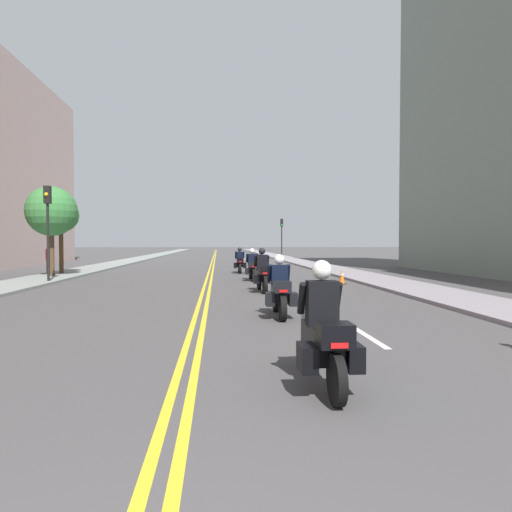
% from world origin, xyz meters
% --- Properties ---
extents(ground_plane, '(264.00, 264.00, 0.00)m').
position_xyz_m(ground_plane, '(0.00, 48.00, 0.00)').
color(ground_plane, '#464344').
extents(sidewalk_left, '(2.66, 144.00, 0.12)m').
position_xyz_m(sidewalk_left, '(-8.21, 48.00, 0.06)').
color(sidewalk_left, gray).
rests_on(sidewalk_left, ground).
extents(sidewalk_right, '(2.66, 144.00, 0.12)m').
position_xyz_m(sidewalk_right, '(8.21, 48.00, 0.06)').
color(sidewalk_right, gray).
rests_on(sidewalk_right, ground).
extents(centreline_yellow_inner, '(0.12, 132.00, 0.01)m').
position_xyz_m(centreline_yellow_inner, '(-0.12, 48.00, 0.00)').
color(centreline_yellow_inner, yellow).
rests_on(centreline_yellow_inner, ground).
extents(centreline_yellow_outer, '(0.12, 132.00, 0.01)m').
position_xyz_m(centreline_yellow_outer, '(0.12, 48.00, 0.00)').
color(centreline_yellow_outer, yellow).
rests_on(centreline_yellow_outer, ground).
extents(lane_dashes_white, '(0.14, 56.40, 0.01)m').
position_xyz_m(lane_dashes_white, '(3.44, 29.00, 0.00)').
color(lane_dashes_white, silver).
rests_on(lane_dashes_white, ground).
extents(motorcycle_0, '(0.76, 2.23, 1.65)m').
position_xyz_m(motorcycle_0, '(1.82, 4.87, 0.66)').
color(motorcycle_0, black).
rests_on(motorcycle_0, ground).
extents(motorcycle_1, '(0.77, 2.12, 1.58)m').
position_xyz_m(motorcycle_1, '(2.01, 10.38, 0.64)').
color(motorcycle_1, black).
rests_on(motorcycle_1, ground).
extents(motorcycle_2, '(0.78, 2.30, 1.68)m').
position_xyz_m(motorcycle_2, '(2.14, 16.20, 0.67)').
color(motorcycle_2, black).
rests_on(motorcycle_2, ground).
extents(motorcycle_3, '(0.77, 2.26, 1.59)m').
position_xyz_m(motorcycle_3, '(2.15, 21.31, 0.64)').
color(motorcycle_3, black).
rests_on(motorcycle_3, ground).
extents(motorcycle_4, '(0.76, 2.24, 1.58)m').
position_xyz_m(motorcycle_4, '(1.80, 26.86, 0.63)').
color(motorcycle_4, black).
rests_on(motorcycle_4, ground).
extents(traffic_cone_1, '(0.35, 0.35, 0.68)m').
position_xyz_m(traffic_cone_1, '(6.03, 19.07, 0.34)').
color(traffic_cone_1, black).
rests_on(traffic_cone_1, ground).
extents(traffic_light_near, '(0.28, 0.38, 4.45)m').
position_xyz_m(traffic_light_near, '(-7.28, 20.53, 3.09)').
color(traffic_light_near, black).
rests_on(traffic_light_near, ground).
extents(traffic_light_far, '(0.28, 0.38, 4.40)m').
position_xyz_m(traffic_light_far, '(7.28, 47.11, 3.04)').
color(traffic_light_far, black).
rests_on(traffic_light_far, ground).
extents(pedestrian_0, '(0.41, 0.31, 1.73)m').
position_xyz_m(pedestrian_0, '(-9.21, 26.06, 0.89)').
color(pedestrian_0, '#222D38').
rests_on(pedestrian_0, ground).
extents(street_tree_0, '(2.62, 2.62, 4.84)m').
position_xyz_m(street_tree_0, '(-8.29, 23.86, 3.51)').
color(street_tree_0, '#4D3725').
rests_on(street_tree_0, ground).
extents(street_tree_1, '(2.00, 2.00, 4.47)m').
position_xyz_m(street_tree_1, '(-8.56, 26.08, 3.43)').
color(street_tree_1, '#503621').
rests_on(street_tree_1, ground).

